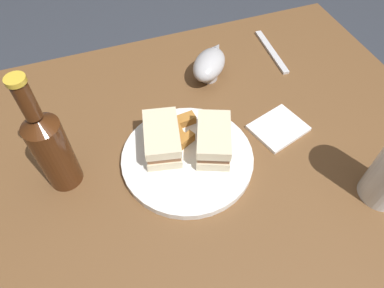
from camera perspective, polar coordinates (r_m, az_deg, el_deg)
The scene contains 14 objects.
ground_plane at distance 1.36m, azimuth 0.41°, elevation -18.75°, with size 6.00×6.00×0.00m, color #333842.
dining_table at distance 1.03m, azimuth 0.52°, elevation -12.33°, with size 1.08×0.79×0.71m, color brown.
plate at distance 0.70m, azimuth -0.75°, elevation -2.31°, with size 0.26×0.26×0.02m, color white.
sandwich_half_left at distance 0.68m, azimuth 3.55°, elevation 0.66°, with size 0.10×0.13×0.06m.
sandwich_half_right at distance 0.69m, azimuth -4.93°, elevation 0.89°, with size 0.09×0.13×0.05m.
potato_wedge_front at distance 0.72m, azimuth -2.34°, elevation 1.53°, with size 0.05×0.02×0.02m, color #AD702D.
potato_wedge_middle at distance 0.74m, azimuth -1.28°, elevation 3.92°, with size 0.05×0.02×0.02m, color #AD702D.
potato_wedge_back at distance 0.71m, azimuth -1.53°, elevation 0.67°, with size 0.05×0.02×0.02m, color #AD702D.
potato_wedge_left_edge at distance 0.71m, azimuth 2.94°, elevation 0.93°, with size 0.05×0.02×0.01m, color #B77F33.
potato_wedge_right_edge at distance 0.71m, azimuth -2.49°, elevation 0.59°, with size 0.04×0.02×0.02m, color #B77F33.
gravy_boat at distance 0.85m, azimuth 2.85°, elevation 12.92°, with size 0.13×0.13×0.07m.
cider_bottle at distance 0.65m, azimuth -22.11°, elevation -0.49°, with size 0.06×0.06×0.26m.
napkin at distance 0.78m, azimuth 13.94°, elevation 2.57°, with size 0.11×0.09×0.01m, color white.
fork at distance 0.97m, azimuth 12.86°, elevation 14.57°, with size 0.18×0.02×0.01m, color silver.
Camera 1 is at (0.16, 0.41, 1.28)m, focal length 32.58 mm.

